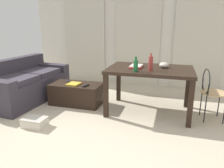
# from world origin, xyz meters

# --- Properties ---
(ground_plane) EXTENTS (7.47, 7.47, 0.00)m
(ground_plane) POSITION_xyz_m (0.00, 1.16, 0.00)
(ground_plane) COLOR beige
(wall_back) EXTENTS (5.25, 0.10, 2.64)m
(wall_back) POSITION_xyz_m (0.00, 3.11, 1.32)
(wall_back) COLOR silver
(wall_back) RESTS_ON ground
(curtains) EXTENTS (3.73, 0.03, 2.25)m
(curtains) POSITION_xyz_m (0.00, 3.03, 1.12)
(curtains) COLOR beige
(curtains) RESTS_ON ground
(couch) EXTENTS (1.00, 1.77, 0.80)m
(couch) POSITION_xyz_m (-1.92, 1.36, 0.31)
(couch) COLOR #38333D
(couch) RESTS_ON ground
(coffee_table) EXTENTS (0.93, 0.49, 0.39)m
(coffee_table) POSITION_xyz_m (-0.85, 1.41, 0.19)
(coffee_table) COLOR black
(coffee_table) RESTS_ON ground
(craft_table) EXTENTS (1.36, 0.91, 0.76)m
(craft_table) POSITION_xyz_m (0.49, 1.41, 0.67)
(craft_table) COLOR black
(craft_table) RESTS_ON ground
(wire_chair) EXTENTS (0.39, 0.40, 0.81)m
(wire_chair) POSITION_xyz_m (1.42, 1.36, 0.51)
(wire_chair) COLOR tan
(wire_chair) RESTS_ON ground
(bottle_near) EXTENTS (0.07, 0.07, 0.23)m
(bottle_near) POSITION_xyz_m (0.31, 1.07, 0.85)
(bottle_near) COLOR #195B2D
(bottle_near) RESTS_ON craft_table
(bottle_far) EXTENTS (0.07, 0.07, 0.27)m
(bottle_far) POSITION_xyz_m (0.51, 1.23, 0.87)
(bottle_far) COLOR #99332D
(bottle_far) RESTS_ON craft_table
(bowl) EXTENTS (0.15, 0.15, 0.09)m
(bowl) POSITION_xyz_m (0.70, 1.50, 0.81)
(bowl) COLOR beige
(bowl) RESTS_ON craft_table
(book_stack) EXTENTS (0.21, 0.29, 0.04)m
(book_stack) POSITION_xyz_m (0.26, 1.39, 0.78)
(book_stack) COLOR red
(book_stack) RESTS_ON craft_table
(tv_remote_primary) EXTENTS (0.10, 0.15, 0.02)m
(tv_remote_primary) POSITION_xyz_m (-1.07, 1.50, 0.40)
(tv_remote_primary) COLOR #232326
(tv_remote_primary) RESTS_ON coffee_table
(tv_remote_secondary) EXTENTS (0.07, 0.15, 0.02)m
(tv_remote_secondary) POSITION_xyz_m (-0.61, 1.31, 0.40)
(tv_remote_secondary) COLOR black
(tv_remote_secondary) RESTS_ON coffee_table
(magazine) EXTENTS (0.23, 0.25, 0.03)m
(magazine) POSITION_xyz_m (-0.86, 1.35, 0.40)
(magazine) COLOR gold
(magazine) RESTS_ON coffee_table
(shoebox) EXTENTS (0.34, 0.24, 0.13)m
(shoebox) POSITION_xyz_m (-1.04, 0.39, 0.07)
(shoebox) COLOR beige
(shoebox) RESTS_ON ground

